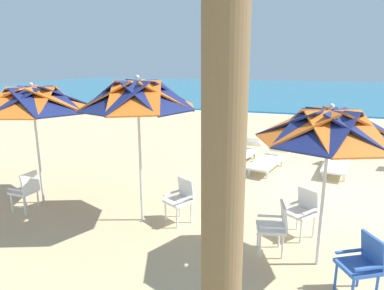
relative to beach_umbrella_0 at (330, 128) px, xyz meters
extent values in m
plane|color=#D3B784|center=(0.50, 3.15, -2.16)|extent=(80.00, 80.00, 0.00)
cube|color=teal|center=(0.50, 33.81, -2.11)|extent=(80.00, 36.00, 0.10)
cube|color=white|center=(0.50, 15.51, -2.15)|extent=(80.00, 0.70, 0.01)
cylinder|color=silver|center=(0.00, 0.00, -1.13)|extent=(0.05, 0.05, 2.06)
cube|color=orange|center=(0.46, 0.19, 0.03)|extent=(1.14, 1.09, 0.45)
cube|color=navy|center=(0.19, 0.46, 0.03)|extent=(1.08, 1.15, 0.45)
cube|color=orange|center=(-0.19, 0.46, 0.03)|extent=(1.09, 1.14, 0.45)
cube|color=navy|center=(-0.46, 0.19, 0.03)|extent=(1.15, 1.08, 0.45)
cube|color=orange|center=(-0.46, -0.19, 0.03)|extent=(1.14, 1.09, 0.45)
cube|color=navy|center=(-0.19, -0.46, 0.03)|extent=(1.08, 1.15, 0.45)
cube|color=orange|center=(0.19, -0.46, 0.03)|extent=(1.09, 1.14, 0.45)
cube|color=navy|center=(0.46, -0.19, 0.03)|extent=(1.15, 1.08, 0.45)
sphere|color=silver|center=(0.00, 0.00, 0.30)|extent=(0.08, 0.08, 0.08)
cube|color=white|center=(-0.74, 0.11, -1.72)|extent=(0.53, 0.53, 0.05)
cube|color=white|center=(-0.54, 0.15, -1.49)|extent=(0.19, 0.43, 0.40)
cube|color=white|center=(-0.69, -0.09, -1.61)|extent=(0.39, 0.13, 0.03)
cube|color=white|center=(-0.78, 0.30, -1.61)|extent=(0.39, 0.13, 0.03)
cylinder|color=white|center=(-0.87, -0.10, -1.95)|extent=(0.04, 0.04, 0.41)
cylinder|color=white|center=(-0.95, 0.24, -1.95)|extent=(0.04, 0.04, 0.41)
cylinder|color=white|center=(-0.52, -0.02, -1.95)|extent=(0.04, 0.04, 0.41)
cylinder|color=white|center=(-0.61, 0.32, -1.95)|extent=(0.04, 0.04, 0.41)
cube|color=white|center=(-0.31, 0.83, -1.72)|extent=(0.61, 0.61, 0.05)
cube|color=white|center=(-0.19, 0.99, -1.49)|extent=(0.39, 0.32, 0.40)
cube|color=white|center=(-0.15, 0.71, -1.61)|extent=(0.26, 0.34, 0.03)
cube|color=white|center=(-0.47, 0.95, -1.61)|extent=(0.26, 0.34, 0.03)
cylinder|color=white|center=(-0.27, 0.59, -1.95)|extent=(0.04, 0.04, 0.41)
cylinder|color=white|center=(-0.55, 0.79, -1.95)|extent=(0.04, 0.04, 0.41)
cylinder|color=white|center=(-0.06, 0.87, -1.95)|extent=(0.04, 0.04, 0.41)
cylinder|color=white|center=(-0.35, 1.08, -1.95)|extent=(0.04, 0.04, 0.41)
cube|color=blue|center=(0.47, -0.62, -1.72)|extent=(0.60, 0.60, 0.05)
cube|color=blue|center=(0.64, -0.52, -1.49)|extent=(0.30, 0.41, 0.40)
cube|color=blue|center=(0.58, -0.80, -1.61)|extent=(0.36, 0.24, 0.03)
cube|color=blue|center=(0.37, -0.45, -1.61)|extent=(0.36, 0.24, 0.03)
cylinder|color=blue|center=(0.23, -0.56, -1.95)|extent=(0.04, 0.04, 0.41)
cylinder|color=blue|center=(0.71, -0.69, -1.95)|extent=(0.04, 0.04, 0.41)
cylinder|color=blue|center=(0.53, -0.38, -1.95)|extent=(0.04, 0.04, 0.41)
cylinder|color=silver|center=(-3.26, 0.48, -1.01)|extent=(0.05, 0.05, 2.30)
cube|color=orange|center=(-2.77, 0.69, 0.32)|extent=(1.21, 1.16, 0.53)
cube|color=navy|center=(-3.06, 0.98, 0.32)|extent=(1.16, 1.22, 0.53)
cube|color=orange|center=(-3.47, 0.98, 0.32)|extent=(1.16, 1.21, 0.53)
cube|color=navy|center=(-3.76, 0.69, 0.32)|extent=(1.22, 1.16, 0.53)
cube|color=orange|center=(-3.76, 0.28, 0.32)|extent=(1.21, 1.16, 0.53)
cube|color=navy|center=(-3.47, -0.01, 0.32)|extent=(1.16, 1.22, 0.53)
cube|color=orange|center=(-3.06, -0.01, 0.32)|extent=(1.16, 1.21, 0.53)
cube|color=navy|center=(-2.77, 0.28, 0.32)|extent=(1.22, 1.16, 0.53)
sphere|color=silver|center=(-3.26, 0.48, 0.63)|extent=(0.08, 0.08, 0.08)
cube|color=white|center=(-2.55, 0.63, -1.72)|extent=(0.60, 0.60, 0.05)
cube|color=white|center=(-2.45, 0.80, -1.49)|extent=(0.41, 0.29, 0.40)
cube|color=white|center=(-2.38, 0.53, -1.61)|extent=(0.23, 0.37, 0.03)
cube|color=white|center=(-2.73, 0.72, -1.61)|extent=(0.23, 0.37, 0.03)
cylinder|color=white|center=(-2.48, 0.39, -1.95)|extent=(0.04, 0.04, 0.41)
cylinder|color=white|center=(-2.79, 0.56, -1.95)|extent=(0.04, 0.04, 0.41)
cylinder|color=white|center=(-2.31, 0.69, -1.95)|extent=(0.04, 0.04, 0.41)
cylinder|color=white|center=(-2.62, 0.87, -1.95)|extent=(0.04, 0.04, 0.41)
cylinder|color=silver|center=(-5.74, 0.53, -1.08)|extent=(0.05, 0.05, 2.15)
cube|color=orange|center=(-5.19, 0.76, 0.15)|extent=(1.41, 1.32, 0.52)
cube|color=navy|center=(-5.51, 1.09, 0.15)|extent=(1.33, 1.40, 0.52)
cube|color=orange|center=(-5.98, 1.09, 0.15)|extent=(1.32, 1.41, 0.52)
cube|color=navy|center=(-6.30, 0.76, 0.15)|extent=(1.40, 1.33, 0.52)
cube|color=orange|center=(-6.30, 0.30, 0.15)|extent=(1.41, 1.32, 0.52)
cube|color=navy|center=(-5.98, -0.03, 0.15)|extent=(1.33, 1.40, 0.52)
cube|color=orange|center=(-5.51, -0.03, 0.15)|extent=(1.32, 1.41, 0.52)
cube|color=navy|center=(-5.19, 0.30, 0.15)|extent=(1.40, 1.33, 0.52)
sphere|color=silver|center=(-5.74, 0.53, 0.44)|extent=(0.08, 0.08, 0.08)
cube|color=white|center=(-5.77, 0.05, -1.72)|extent=(0.46, 0.46, 0.05)
cube|color=white|center=(-5.57, 0.04, -1.49)|extent=(0.11, 0.42, 0.40)
cube|color=white|center=(-5.77, -0.15, -1.61)|extent=(0.40, 0.05, 0.03)
cube|color=white|center=(-5.76, 0.25, -1.61)|extent=(0.40, 0.05, 0.03)
cylinder|color=white|center=(-5.95, -0.12, -1.95)|extent=(0.04, 0.04, 0.41)
cylinder|color=white|center=(-5.94, 0.23, -1.95)|extent=(0.04, 0.04, 0.41)
cylinder|color=white|center=(-5.60, -0.14, -1.95)|extent=(0.04, 0.04, 0.41)
cylinder|color=white|center=(-5.58, 0.22, -1.95)|extent=(0.04, 0.04, 0.41)
cube|color=white|center=(0.51, 4.89, -1.91)|extent=(0.88, 1.77, 0.06)
cube|color=white|center=(0.66, 5.93, -1.72)|extent=(0.67, 0.56, 0.36)
cube|color=white|center=(0.68, 4.22, -2.05)|extent=(0.06, 0.06, 0.22)
cube|color=white|center=(0.17, 4.29, -2.05)|extent=(0.06, 0.06, 0.22)
cube|color=white|center=(0.86, 5.48, -2.05)|extent=(0.06, 0.06, 0.22)
cube|color=white|center=(0.35, 5.55, -2.05)|extent=(0.06, 0.06, 0.22)
cube|color=white|center=(-1.37, 4.50, -1.91)|extent=(0.97, 1.79, 0.06)
cube|color=white|center=(-1.15, 5.53, -1.72)|extent=(0.69, 0.59, 0.36)
cube|color=white|center=(-1.25, 3.82, -2.05)|extent=(0.06, 0.06, 0.22)
cube|color=white|center=(-1.75, 3.93, -2.05)|extent=(0.06, 0.06, 0.22)
cube|color=white|center=(-0.99, 5.07, -2.05)|extent=(0.06, 0.06, 0.22)
cube|color=white|center=(-1.49, 5.18, -2.05)|extent=(0.06, 0.06, 0.22)
cube|color=white|center=(-2.25, 5.03, -1.91)|extent=(0.94, 1.79, 0.06)
cube|color=white|center=(-2.06, 6.07, -1.72)|extent=(0.69, 0.58, 0.36)
cube|color=white|center=(-2.12, 4.36, -2.05)|extent=(0.06, 0.06, 0.22)
cube|color=white|center=(-2.62, 4.45, -2.05)|extent=(0.06, 0.06, 0.22)
cube|color=white|center=(-1.88, 5.61, -2.05)|extent=(0.06, 0.06, 0.22)
cube|color=white|center=(-2.39, 5.70, -2.05)|extent=(0.06, 0.06, 0.22)
cylinder|color=brown|center=(-0.85, -2.72, 0.43)|extent=(0.34, 0.44, 5.18)
camera|label=1|loc=(-0.26, -5.12, 0.91)|focal=32.15mm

